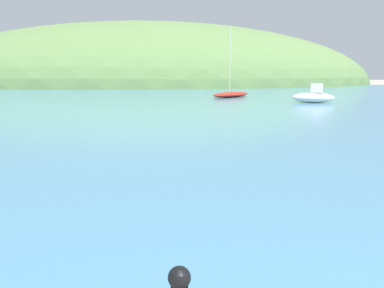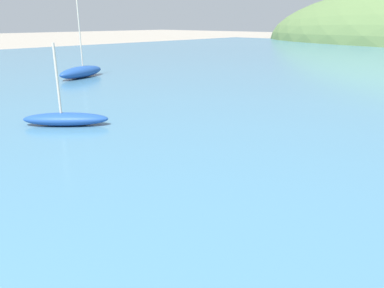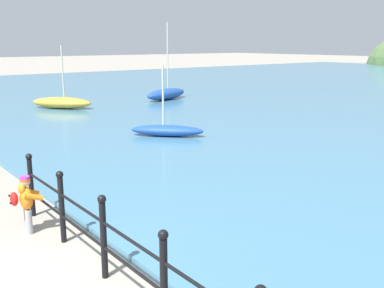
# 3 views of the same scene
# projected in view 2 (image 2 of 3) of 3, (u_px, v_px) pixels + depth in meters

# --- Properties ---
(boat_green_fishing) EXTENTS (2.26, 2.17, 2.36)m
(boat_green_fishing) POSITION_uv_depth(u_px,v_px,m) (66.00, 118.00, 10.95)
(boat_green_fishing) COLOR #1E4793
(boat_green_fishing) RESTS_ON water
(boat_red_dinghy) EXTENTS (1.96, 3.37, 4.17)m
(boat_red_dinghy) POSITION_uv_depth(u_px,v_px,m) (81.00, 72.00, 20.19)
(boat_red_dinghy) COLOR #1E4793
(boat_red_dinghy) RESTS_ON water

